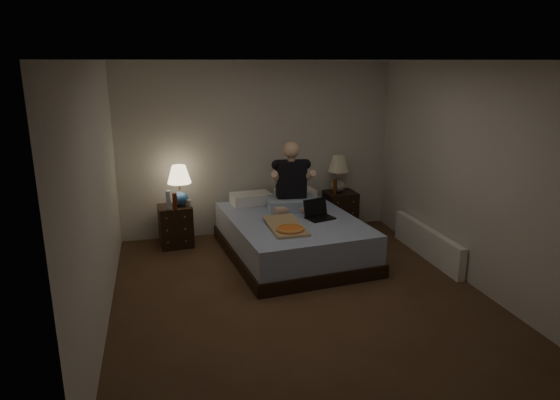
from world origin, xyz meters
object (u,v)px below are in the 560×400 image
object	(u,v)px
water_bottle	(169,200)
radiator	(427,243)
lamp_right	(338,174)
laptop	(320,210)
lamp_left	(180,186)
soda_can	(189,203)
person	(292,177)
bed	(292,237)
nightstand_right	(340,210)
beer_bottle_left	(175,201)
beer_bottle_right	(335,187)
nightstand_left	(176,226)
pizza_box	(290,230)

from	to	relation	value
water_bottle	radiator	world-z (taller)	water_bottle
lamp_right	laptop	distance (m)	1.21
lamp_left	laptop	distance (m)	1.95
soda_can	person	world-z (taller)	person
bed	laptop	size ratio (longest dim) A/B	6.16
nightstand_right	beer_bottle_left	xyz separation A→B (m)	(-2.47, -0.30, 0.40)
lamp_left	beer_bottle_right	xyz separation A→B (m)	(2.25, 0.02, -0.16)
nightstand_left	soda_can	bearing A→B (deg)	-31.19
lamp_right	radiator	xyz separation A→B (m)	(0.74, -1.37, -0.66)
bed	pizza_box	world-z (taller)	pizza_box
nightstand_left	water_bottle	size ratio (longest dim) A/B	2.30
nightstand_right	soda_can	xyz separation A→B (m)	(-2.28, -0.23, 0.33)
nightstand_right	nightstand_left	bearing A→B (deg)	-178.63
soda_can	laptop	size ratio (longest dim) A/B	0.29
person	radiator	xyz separation A→B (m)	(1.61, -0.85, -0.79)
nightstand_left	lamp_right	world-z (taller)	lamp_right
nightstand_left	beer_bottle_right	distance (m)	2.37
bed	beer_bottle_left	size ratio (longest dim) A/B	9.10
bed	radiator	size ratio (longest dim) A/B	1.31
lamp_right	pizza_box	xyz separation A→B (m)	(-1.14, -1.45, -0.30)
beer_bottle_left	lamp_right	bearing A→B (deg)	7.36
lamp_right	pizza_box	distance (m)	1.87
bed	nightstand_left	distance (m)	1.65
person	beer_bottle_right	bearing A→B (deg)	33.73
pizza_box	person	bearing A→B (deg)	72.20
bed	water_bottle	size ratio (longest dim) A/B	8.37
laptop	person	bearing A→B (deg)	100.12
nightstand_left	laptop	distance (m)	2.04
soda_can	beer_bottle_left	xyz separation A→B (m)	(-0.19, -0.07, 0.06)
lamp_left	beer_bottle_right	distance (m)	2.26
beer_bottle_right	radiator	bearing A→B (deg)	-56.42
pizza_box	nightstand_left	bearing A→B (deg)	133.18
soda_can	nightstand_right	bearing A→B (deg)	5.67
lamp_right	water_bottle	distance (m)	2.52
water_bottle	soda_can	bearing A→B (deg)	3.32
lamp_left	lamp_right	distance (m)	2.35
person	pizza_box	bearing A→B (deg)	-100.46
nightstand_right	radiator	size ratio (longest dim) A/B	0.37
bed	beer_bottle_left	world-z (taller)	beer_bottle_left
radiator	nightstand_right	bearing A→B (deg)	117.19
bed	pizza_box	bearing A→B (deg)	-114.12
bed	beer_bottle_left	xyz separation A→B (m)	(-1.47, 0.57, 0.43)
bed	nightstand_right	world-z (taller)	nightstand_right
water_bottle	laptop	size ratio (longest dim) A/B	0.74
beer_bottle_right	person	xyz separation A→B (m)	(-0.77, -0.41, 0.29)
lamp_right	radiator	distance (m)	1.70
water_bottle	soda_can	size ratio (longest dim) A/B	2.50
nightstand_right	person	size ratio (longest dim) A/B	0.63
bed	radiator	xyz separation A→B (m)	(1.70, -0.49, -0.06)
lamp_right	pizza_box	size ratio (longest dim) A/B	0.74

